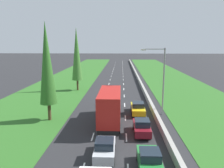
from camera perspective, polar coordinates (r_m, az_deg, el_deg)
ground_plane at (r=60.78m, az=1.32°, el=1.59°), size 300.00×300.00×0.00m
grass_verge_left at (r=62.32m, az=-10.39°, el=1.66°), size 14.00×140.00×0.04m
grass_verge_right at (r=62.19m, az=14.66°, el=1.47°), size 14.00×140.00×0.04m
median_barrier at (r=60.88m, az=6.70°, el=1.94°), size 0.44×120.00×0.85m
lane_markings at (r=60.78m, az=1.32°, el=1.60°), size 3.64×116.00×0.01m
green_hatchback_right_lane at (r=17.68m, az=9.81°, el=-19.13°), size 1.74×3.90×1.72m
maroon_hatchback_right_lane at (r=23.66m, az=7.84°, el=-11.12°), size 1.74×3.90×1.72m
silver_hatchback_centre_lane at (r=19.09m, az=-1.88°, el=-16.58°), size 1.74×3.90×1.72m
red_box_truck_centre_lane at (r=26.10m, az=-0.48°, el=-5.79°), size 2.46×9.40×4.18m
yellow_sedan_right_lane at (r=30.21m, az=6.82°, el=-6.28°), size 1.82×4.50×1.64m
silver_sedan_centre_lane at (r=34.82m, az=0.44°, el=-3.92°), size 1.82×4.50×1.64m
poplar_tree_second at (r=27.42m, az=-16.79°, el=5.15°), size 2.11×2.11×12.21m
poplar_tree_third at (r=44.51m, az=-9.28°, el=7.76°), size 2.12×2.12×12.76m
street_light_mast at (r=29.39m, az=12.82°, el=1.90°), size 3.20×0.28×9.00m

